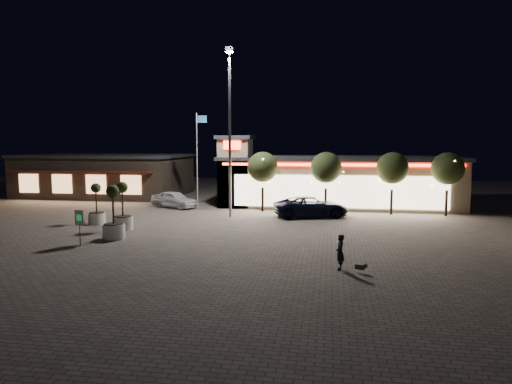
% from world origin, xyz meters
% --- Properties ---
extents(ground, '(90.00, 90.00, 0.00)m').
position_xyz_m(ground, '(0.00, 0.00, 0.00)').
color(ground, '#6F635A').
rests_on(ground, ground).
extents(retail_building, '(20.40, 8.40, 6.10)m').
position_xyz_m(retail_building, '(9.51, 15.82, 2.21)').
color(retail_building, tan).
rests_on(retail_building, ground).
extents(restaurant_building, '(16.40, 11.00, 4.30)m').
position_xyz_m(restaurant_building, '(-14.00, 19.97, 2.16)').
color(restaurant_building, '#382D23').
rests_on(restaurant_building, ground).
extents(floodlight_pole, '(0.60, 0.40, 12.38)m').
position_xyz_m(floodlight_pole, '(2.00, 8.00, 7.02)').
color(floodlight_pole, gray).
rests_on(floodlight_pole, ground).
extents(flagpole, '(0.95, 0.10, 8.00)m').
position_xyz_m(flagpole, '(-1.90, 13.00, 4.74)').
color(flagpole, white).
rests_on(flagpole, ground).
extents(string_tree_a, '(2.42, 2.42, 4.79)m').
position_xyz_m(string_tree_a, '(4.00, 11.00, 3.56)').
color(string_tree_a, '#332319').
rests_on(string_tree_a, ground).
extents(string_tree_b, '(2.42, 2.42, 4.79)m').
position_xyz_m(string_tree_b, '(9.00, 11.00, 3.56)').
color(string_tree_b, '#332319').
rests_on(string_tree_b, ground).
extents(string_tree_c, '(2.42, 2.42, 4.79)m').
position_xyz_m(string_tree_c, '(14.00, 11.00, 3.56)').
color(string_tree_c, '#332319').
rests_on(string_tree_c, ground).
extents(string_tree_d, '(2.42, 2.42, 4.79)m').
position_xyz_m(string_tree_d, '(18.00, 11.00, 3.56)').
color(string_tree_d, '#332319').
rests_on(string_tree_d, ground).
extents(pickup_truck, '(6.02, 3.99, 1.54)m').
position_xyz_m(pickup_truck, '(7.98, 8.80, 0.77)').
color(pickup_truck, black).
rests_on(pickup_truck, ground).
extents(white_sedan, '(4.54, 3.17, 1.43)m').
position_xyz_m(white_sedan, '(-3.72, 11.83, 0.72)').
color(white_sedan, silver).
rests_on(white_sedan, ground).
extents(pedestrian, '(0.38, 0.57, 1.55)m').
position_xyz_m(pedestrian, '(9.79, -5.34, 0.77)').
color(pedestrian, black).
rests_on(pedestrian, ground).
extents(dog, '(0.52, 0.33, 0.28)m').
position_xyz_m(dog, '(10.70, -5.68, 0.28)').
color(dog, '#59514C').
rests_on(dog, ground).
extents(planter_left, '(1.13, 1.13, 2.79)m').
position_xyz_m(planter_left, '(-6.25, 3.48, 0.86)').
color(planter_left, silver).
rests_on(planter_left, ground).
extents(planter_mid, '(1.26, 1.26, 3.10)m').
position_xyz_m(planter_mid, '(-2.86, -0.86, 0.96)').
color(planter_mid, silver).
rests_on(planter_mid, ground).
extents(planter_right, '(1.24, 1.24, 3.06)m').
position_xyz_m(planter_right, '(-3.59, 1.86, 0.94)').
color(planter_right, silver).
rests_on(planter_right, ground).
extents(valet_sign, '(0.62, 0.23, 1.90)m').
position_xyz_m(valet_sign, '(-3.91, -2.65, 1.33)').
color(valet_sign, gray).
rests_on(valet_sign, ground).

